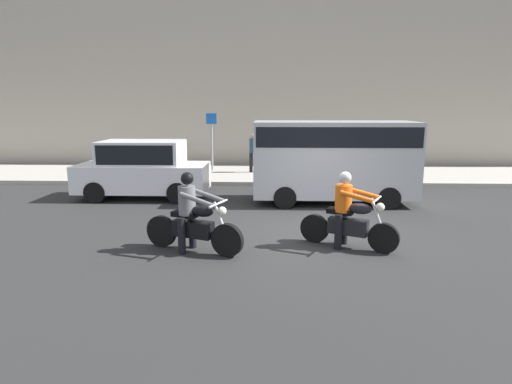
% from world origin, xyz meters
% --- Properties ---
extents(ground_plane, '(80.00, 80.00, 0.00)m').
position_xyz_m(ground_plane, '(0.00, 0.00, 0.00)').
color(ground_plane, '#292929').
extents(sidewalk_slab, '(40.00, 4.40, 0.14)m').
position_xyz_m(sidewalk_slab, '(0.00, 8.00, 0.07)').
color(sidewalk_slab, '#A8A399').
rests_on(sidewalk_slab, ground_plane).
extents(building_facade, '(40.00, 1.40, 11.38)m').
position_xyz_m(building_facade, '(0.00, 11.40, 5.69)').
color(building_facade, '#A89E8E').
rests_on(building_facade, ground_plane).
extents(motorcycle_with_rider_orange_stripe, '(1.89, 1.07, 1.57)m').
position_xyz_m(motorcycle_with_rider_orange_stripe, '(0.33, -0.97, 0.65)').
color(motorcycle_with_rider_orange_stripe, black).
rests_on(motorcycle_with_rider_orange_stripe, ground_plane).
extents(motorcycle_with_rider_gray, '(2.07, 0.99, 1.60)m').
position_xyz_m(motorcycle_with_rider_gray, '(-2.78, -1.34, 0.65)').
color(motorcycle_with_rider_gray, black).
rests_on(motorcycle_with_rider_gray, ground_plane).
extents(parked_van_silver, '(4.68, 1.96, 2.41)m').
position_xyz_m(parked_van_silver, '(0.61, 3.24, 1.39)').
color(parked_van_silver, '#B2B5BA').
rests_on(parked_van_silver, ground_plane).
extents(parked_hatchback_white, '(4.01, 1.76, 1.80)m').
position_xyz_m(parked_hatchback_white, '(-5.25, 3.64, 0.94)').
color(parked_hatchback_white, silver).
rests_on(parked_hatchback_white, ground_plane).
extents(street_sign_post, '(0.44, 0.08, 2.44)m').
position_xyz_m(street_sign_post, '(-3.77, 8.67, 1.62)').
color(street_sign_post, gray).
rests_on(street_sign_post, sidewalk_slab).
extents(pedestrian_bystander, '(0.34, 0.34, 1.61)m').
position_xyz_m(pedestrian_bystander, '(-1.98, 8.17, 1.08)').
color(pedestrian_bystander, black).
rests_on(pedestrian_bystander, sidewalk_slab).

